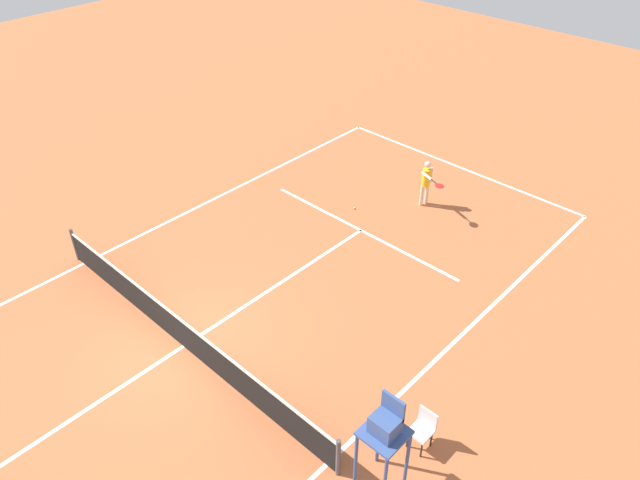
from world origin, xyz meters
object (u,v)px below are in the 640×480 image
player_serving (427,180)px  courtside_chair_mid (423,428)px  umpire_chair (385,431)px  tennis_ball (354,208)px

player_serving → courtside_chair_mid: bearing=55.1°
player_serving → courtside_chair_mid: 9.36m
player_serving → umpire_chair: umpire_chair is taller
player_serving → umpire_chair: bearing=50.8°
umpire_chair → courtside_chair_mid: size_ratio=2.54×
courtside_chair_mid → umpire_chair: bearing=86.5°
player_serving → tennis_ball: player_serving is taller
player_serving → tennis_ball: (1.53, 1.77, -0.92)m
tennis_ball → player_serving: bearing=-130.9°
umpire_chair → courtside_chair_mid: 1.66m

